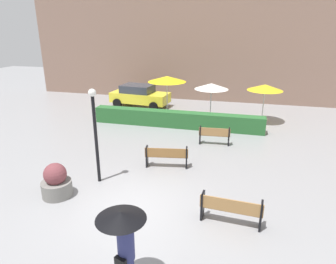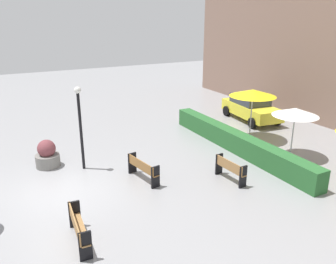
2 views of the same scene
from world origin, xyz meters
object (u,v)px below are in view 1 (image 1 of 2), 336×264
at_px(bench_mid_center, 167,155).
at_px(planter_pot, 56,182).
at_px(patio_umbrella_yellow_far, 265,88).
at_px(parked_car, 139,95).
at_px(patio_umbrella_yellow, 167,79).
at_px(lamp_post, 95,126).
at_px(bench_near_right, 231,209).
at_px(bench_back_row, 214,134).
at_px(patio_umbrella_white, 211,86).
at_px(pedestrian_with_umbrella, 124,237).

xyz_separation_m(bench_mid_center, planter_pot, (-3.12, -3.12, -0.01)).
distance_m(patio_umbrella_yellow_far, parked_car, 8.88).
xyz_separation_m(patio_umbrella_yellow, parked_car, (-2.68, 2.34, -1.67)).
bearing_deg(lamp_post, patio_umbrella_yellow_far, 55.70).
bearing_deg(patio_umbrella_yellow_far, bench_near_right, -96.91).
bearing_deg(bench_near_right, patio_umbrella_yellow_far, 83.09).
bearing_deg(patio_umbrella_yellow, parked_car, 138.97).
distance_m(patio_umbrella_yellow, parked_car, 3.93).
relative_size(bench_back_row, patio_umbrella_yellow, 0.58).
bearing_deg(patio_umbrella_yellow, patio_umbrella_yellow_far, 4.10).
distance_m(lamp_post, patio_umbrella_white, 9.45).
distance_m(bench_back_row, parked_car, 8.78).
height_order(patio_umbrella_white, parked_car, patio_umbrella_white).
height_order(bench_back_row, patio_umbrella_white, patio_umbrella_white).
distance_m(bench_near_right, parked_car, 14.53).
distance_m(patio_umbrella_white, parked_car, 6.02).
xyz_separation_m(bench_back_row, planter_pot, (-4.78, -6.16, -0.01)).
relative_size(bench_near_right, lamp_post, 0.52).
relative_size(bench_back_row, planter_pot, 1.27).
bearing_deg(patio_umbrella_yellow_far, patio_umbrella_white, -174.42).
bearing_deg(planter_pot, pedestrian_with_umbrella, -38.77).
xyz_separation_m(patio_umbrella_yellow_far, parked_car, (-8.57, 1.91, -1.35)).
xyz_separation_m(patio_umbrella_white, parked_car, (-5.44, 2.22, -1.33)).
height_order(lamp_post, patio_umbrella_white, lamp_post).
xyz_separation_m(bench_back_row, patio_umbrella_yellow, (-3.44, 3.95, 1.96)).
height_order(planter_pot, patio_umbrella_yellow, patio_umbrella_yellow).
bearing_deg(lamp_post, bench_mid_center, 39.42).
xyz_separation_m(bench_back_row, lamp_post, (-3.84, -4.84, 1.68)).
bearing_deg(pedestrian_with_umbrella, patio_umbrella_yellow_far, 75.78).
bearing_deg(bench_back_row, pedestrian_with_umbrella, -96.19).
bearing_deg(planter_pot, patio_umbrella_white, 68.20).
bearing_deg(parked_car, patio_umbrella_yellow_far, -12.59).
relative_size(bench_back_row, patio_umbrella_white, 0.66).
bearing_deg(lamp_post, bench_back_row, 51.57).
height_order(bench_mid_center, patio_umbrella_yellow, patio_umbrella_yellow).
bearing_deg(bench_back_row, bench_mid_center, -118.55).
bearing_deg(bench_mid_center, parked_car, 115.60).
bearing_deg(bench_back_row, patio_umbrella_white, 99.62).
xyz_separation_m(bench_near_right, patio_umbrella_white, (-1.84, 10.36, 1.62)).
height_order(bench_near_right, parked_car, parked_car).
distance_m(planter_pot, patio_umbrella_yellow, 10.38).
bearing_deg(bench_mid_center, bench_near_right, -49.22).
distance_m(bench_mid_center, bench_back_row, 3.47).
xyz_separation_m(planter_pot, patio_umbrella_yellow_far, (7.22, 10.53, 1.64)).
height_order(bench_back_row, patio_umbrella_yellow, patio_umbrella_yellow).
relative_size(bench_near_right, parked_car, 0.42).
distance_m(bench_near_right, pedestrian_with_umbrella, 3.70).
xyz_separation_m(planter_pot, lamp_post, (0.94, 1.32, 1.69)).
height_order(bench_near_right, patio_umbrella_yellow_far, patio_umbrella_yellow_far).
bearing_deg(patio_umbrella_white, pedestrian_with_umbrella, -91.33).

